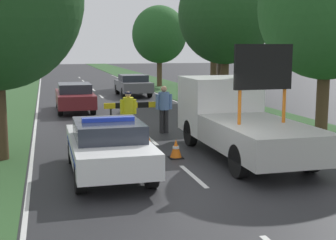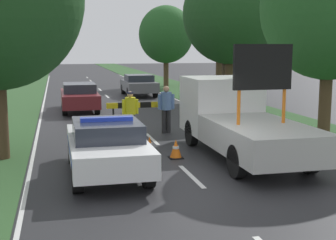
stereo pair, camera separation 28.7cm
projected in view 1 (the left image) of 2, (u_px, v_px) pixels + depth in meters
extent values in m
plane|color=#28282B|center=(197.00, 179.00, 11.36)|extent=(160.00, 160.00, 0.00)
cube|color=silver|center=(193.00, 176.00, 11.63)|extent=(0.12, 2.11, 0.01)
cube|color=silver|center=(150.00, 139.00, 16.32)|extent=(0.12, 2.11, 0.01)
cube|color=silver|center=(127.00, 118.00, 21.01)|extent=(0.12, 2.11, 0.01)
cube|color=silver|center=(112.00, 105.00, 25.70)|extent=(0.12, 2.11, 0.01)
cube|color=silver|center=(101.00, 96.00, 30.39)|extent=(0.12, 2.11, 0.01)
cube|color=silver|center=(94.00, 90.00, 35.08)|extent=(0.12, 2.11, 0.01)
cube|color=silver|center=(88.00, 85.00, 39.78)|extent=(0.12, 2.11, 0.01)
cube|color=silver|center=(83.00, 81.00, 44.47)|extent=(0.12, 2.11, 0.01)
cube|color=silver|center=(79.00, 78.00, 49.16)|extent=(0.12, 2.11, 0.01)
cube|color=silver|center=(37.00, 110.00, 23.76)|extent=(0.10, 59.02, 0.01)
cube|color=silver|center=(185.00, 105.00, 25.73)|extent=(0.10, 59.02, 0.01)
cube|color=#2D5128|center=(5.00, 99.00, 28.97)|extent=(3.85, 120.00, 0.03)
cube|color=#2D5128|center=(188.00, 94.00, 31.96)|extent=(3.85, 120.00, 0.03)
cube|color=white|center=(108.00, 148.00, 11.69)|extent=(1.83, 4.42, 0.57)
cube|color=#282D38|center=(108.00, 130.00, 11.49)|extent=(1.61, 2.03, 0.43)
cylinder|color=black|center=(73.00, 150.00, 12.84)|extent=(0.24, 0.76, 0.76)
cylinder|color=black|center=(130.00, 147.00, 13.24)|extent=(0.24, 0.76, 0.76)
cylinder|color=black|center=(80.00, 176.00, 10.22)|extent=(0.24, 0.76, 0.76)
cylinder|color=black|center=(151.00, 171.00, 10.62)|extent=(0.24, 0.76, 0.76)
cube|color=#1E38C6|center=(108.00, 119.00, 11.45)|extent=(1.28, 0.24, 0.10)
cube|color=#193399|center=(108.00, 147.00, 11.69)|extent=(1.84, 3.63, 0.10)
cube|color=black|center=(98.00, 135.00, 13.85)|extent=(1.01, 0.08, 0.34)
cube|color=white|center=(219.00, 105.00, 15.31)|extent=(2.20, 2.16, 1.79)
cube|color=#232833|center=(208.00, 92.00, 16.28)|extent=(1.87, 0.04, 0.79)
cube|color=#B2B2AD|center=(261.00, 138.00, 12.40)|extent=(2.20, 4.09, 0.76)
cylinder|color=#D16619|center=(239.00, 107.00, 12.11)|extent=(0.09, 0.09, 0.90)
cylinder|color=#D16619|center=(284.00, 106.00, 12.43)|extent=(0.09, 0.09, 0.90)
cube|color=black|center=(263.00, 67.00, 12.11)|extent=(1.59, 0.12, 1.17)
cylinder|color=black|center=(190.00, 133.00, 15.20)|extent=(0.24, 0.84, 0.84)
cylinder|color=black|center=(246.00, 130.00, 15.69)|extent=(0.24, 0.84, 0.84)
cylinder|color=black|center=(239.00, 161.00, 11.43)|extent=(0.24, 0.84, 0.84)
cylinder|color=black|center=(310.00, 156.00, 11.92)|extent=(0.24, 0.84, 0.84)
cylinder|color=black|center=(111.00, 120.00, 17.54)|extent=(0.07, 0.07, 0.90)
cylinder|color=black|center=(164.00, 118.00, 18.06)|extent=(0.07, 0.07, 0.90)
cube|color=yellow|center=(110.00, 106.00, 17.45)|extent=(0.42, 0.08, 0.21)
cube|color=black|center=(121.00, 106.00, 17.56)|extent=(0.42, 0.08, 0.21)
cube|color=yellow|center=(132.00, 105.00, 17.66)|extent=(0.42, 0.08, 0.21)
cube|color=black|center=(143.00, 105.00, 17.77)|extent=(0.42, 0.08, 0.21)
cube|color=yellow|center=(154.00, 105.00, 17.88)|extent=(0.42, 0.08, 0.21)
cube|color=black|center=(165.00, 104.00, 17.98)|extent=(0.42, 0.08, 0.21)
cylinder|color=#191E38|center=(126.00, 126.00, 16.61)|extent=(0.15, 0.15, 0.81)
cylinder|color=#191E38|center=(131.00, 126.00, 16.66)|extent=(0.15, 0.15, 0.81)
cylinder|color=yellow|center=(128.00, 106.00, 16.53)|extent=(0.37, 0.37, 0.61)
cylinder|color=yellow|center=(122.00, 107.00, 16.47)|extent=(0.12, 0.12, 0.52)
cylinder|color=yellow|center=(135.00, 107.00, 16.59)|extent=(0.12, 0.12, 0.52)
sphere|color=tan|center=(128.00, 94.00, 16.46)|extent=(0.21, 0.21, 0.21)
cylinder|color=#141933|center=(128.00, 93.00, 16.45)|extent=(0.24, 0.24, 0.05)
cylinder|color=#232326|center=(162.00, 121.00, 17.39)|extent=(0.16, 0.16, 0.88)
cylinder|color=#232326|center=(166.00, 121.00, 17.44)|extent=(0.16, 0.16, 0.88)
cylinder|color=#4C6B9E|center=(164.00, 101.00, 17.30)|extent=(0.40, 0.40, 0.66)
cylinder|color=#4C6B9E|center=(157.00, 102.00, 17.24)|extent=(0.13, 0.13, 0.56)
cylinder|color=#4C6B9E|center=(170.00, 102.00, 17.36)|extent=(0.13, 0.13, 0.56)
sphere|color=#A57A5B|center=(164.00, 89.00, 17.23)|extent=(0.23, 0.23, 0.23)
cube|color=black|center=(149.00, 153.00, 14.11)|extent=(0.36, 0.36, 0.03)
cone|color=orange|center=(149.00, 145.00, 14.07)|extent=(0.31, 0.31, 0.48)
cylinder|color=white|center=(149.00, 144.00, 14.07)|extent=(0.18, 0.18, 0.07)
cube|color=black|center=(176.00, 157.00, 13.52)|extent=(0.40, 0.40, 0.03)
cone|color=orange|center=(176.00, 148.00, 13.47)|extent=(0.34, 0.34, 0.52)
cylinder|color=white|center=(176.00, 147.00, 13.47)|extent=(0.19, 0.19, 0.07)
cube|color=maroon|center=(75.00, 98.00, 23.32)|extent=(1.75, 4.67, 0.63)
cube|color=#282D38|center=(75.00, 88.00, 23.11)|extent=(1.54, 2.15, 0.44)
cylinder|color=black|center=(59.00, 102.00, 24.57)|extent=(0.24, 0.64, 0.64)
cylinder|color=black|center=(88.00, 101.00, 24.95)|extent=(0.24, 0.64, 0.64)
cylinder|color=black|center=(60.00, 109.00, 21.80)|extent=(0.24, 0.64, 0.64)
cylinder|color=black|center=(93.00, 108.00, 22.18)|extent=(0.24, 0.64, 0.64)
cube|color=slate|center=(133.00, 86.00, 30.76)|extent=(1.91, 4.22, 0.63)
cube|color=#282D38|center=(133.00, 78.00, 30.56)|extent=(1.68, 1.94, 0.42)
cylinder|color=black|center=(117.00, 89.00, 31.85)|extent=(0.24, 0.67, 0.67)
cylinder|color=black|center=(141.00, 89.00, 32.27)|extent=(0.24, 0.67, 0.67)
cylinder|color=black|center=(124.00, 93.00, 29.35)|extent=(0.24, 0.67, 0.67)
cylinder|color=black|center=(150.00, 92.00, 29.77)|extent=(0.24, 0.67, 0.67)
cylinder|color=#4C3823|center=(159.00, 71.00, 37.89)|extent=(0.41, 0.41, 2.54)
ellipsoid|color=#235623|center=(159.00, 34.00, 37.44)|extent=(4.37, 4.37, 4.59)
cylinder|color=#4C3823|center=(322.00, 100.00, 15.90)|extent=(0.42, 0.42, 2.77)
ellipsoid|color=#235623|center=(327.00, 7.00, 15.43)|extent=(4.55, 4.55, 4.78)
cylinder|color=#4C3823|center=(214.00, 72.00, 28.20)|extent=(0.40, 0.40, 3.38)
ellipsoid|color=#235623|center=(214.00, 18.00, 27.71)|extent=(3.96, 3.96, 4.16)
cylinder|color=#4C3823|center=(224.00, 80.00, 23.80)|extent=(0.42, 0.42, 3.03)
ellipsoid|color=#1E471E|center=(226.00, 14.00, 23.29)|extent=(4.76, 4.76, 4.99)
cylinder|color=#473828|center=(219.00, 45.00, 24.36)|extent=(0.20, 0.20, 6.53)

